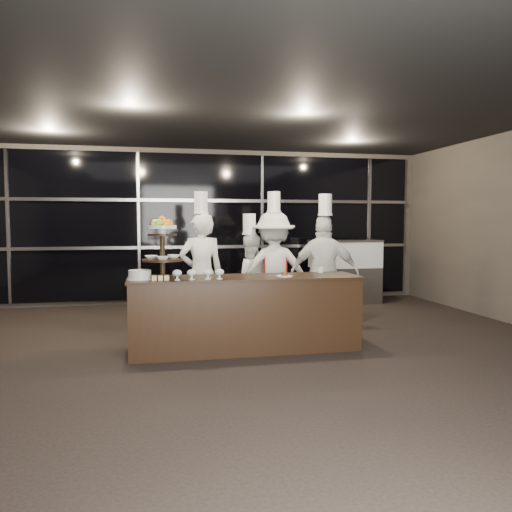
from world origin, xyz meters
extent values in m
plane|color=black|center=(0.00, 0.00, 0.00)|extent=(10.00, 10.00, 0.00)
plane|color=black|center=(0.00, 0.00, 3.00)|extent=(10.00, 10.00, 0.00)
plane|color=#473F38|center=(0.00, 5.00, 1.50)|extent=(9.00, 0.00, 9.00)
cube|color=black|center=(0.00, 4.94, 1.50)|extent=(8.60, 0.04, 2.80)
cube|color=#A5A5AA|center=(0.00, 4.89, 1.10)|extent=(8.60, 0.06, 0.06)
cube|color=#A5A5AA|center=(0.00, 4.89, 2.00)|extent=(8.60, 0.06, 0.06)
cube|color=#A5A5AA|center=(-3.50, 4.91, 1.50)|extent=(0.05, 0.05, 2.80)
cube|color=#A5A5AA|center=(-1.20, 4.91, 1.50)|extent=(0.05, 0.05, 2.80)
cube|color=#A5A5AA|center=(1.20, 4.91, 1.50)|extent=(0.05, 0.05, 2.80)
cube|color=#A5A5AA|center=(3.50, 4.91, 1.50)|extent=(0.05, 0.05, 2.80)
cube|color=black|center=(0.15, 1.18, 0.45)|extent=(2.80, 0.70, 0.90)
cube|color=black|center=(0.15, 1.18, 0.91)|extent=(2.84, 0.74, 0.03)
cylinder|color=black|center=(-0.85, 1.18, 0.94)|extent=(0.24, 0.24, 0.03)
cylinder|color=black|center=(-0.85, 1.18, 1.27)|extent=(0.06, 0.06, 0.70)
cylinder|color=black|center=(-0.85, 1.18, 1.14)|extent=(0.48, 0.48, 0.02)
cylinder|color=black|center=(-0.85, 1.18, 1.44)|extent=(0.34, 0.34, 0.02)
cylinder|color=white|center=(-0.85, 1.18, 1.48)|extent=(0.10, 0.10, 0.06)
cylinder|color=white|center=(-0.85, 1.18, 1.53)|extent=(0.34, 0.34, 0.04)
sphere|color=#FF5F15|center=(-0.77, 1.18, 1.58)|extent=(0.09, 0.09, 0.09)
sphere|color=#82AA2B|center=(-0.81, 1.25, 1.58)|extent=(0.09, 0.09, 0.09)
sphere|color=orange|center=(-0.89, 1.25, 1.58)|extent=(0.09, 0.09, 0.09)
sphere|color=gold|center=(-0.93, 1.18, 1.58)|extent=(0.09, 0.09, 0.09)
sphere|color=#68B52E|center=(-0.89, 1.12, 1.58)|extent=(0.09, 0.09, 0.09)
sphere|color=orange|center=(-0.81, 1.12, 1.58)|extent=(0.09, 0.09, 0.09)
sphere|color=orange|center=(-0.85, 1.18, 1.62)|extent=(0.09, 0.09, 0.09)
imported|color=white|center=(-0.98, 1.24, 1.17)|extent=(0.16, 0.16, 0.04)
imported|color=white|center=(-0.72, 1.24, 1.18)|extent=(0.15, 0.15, 0.05)
imported|color=white|center=(-0.85, 1.06, 1.17)|extent=(0.16, 0.16, 0.04)
cylinder|color=silver|center=(-0.69, 0.96, 0.93)|extent=(0.07, 0.07, 0.01)
cylinder|color=silver|center=(-0.69, 0.96, 0.96)|extent=(0.02, 0.02, 0.05)
ellipsoid|color=silver|center=(-0.69, 0.96, 1.01)|extent=(0.11, 0.11, 0.08)
ellipsoid|color=green|center=(-0.69, 0.96, 1.01)|extent=(0.08, 0.08, 0.05)
cylinder|color=silver|center=(-0.52, 0.96, 0.93)|extent=(0.07, 0.07, 0.01)
cylinder|color=silver|center=(-0.52, 0.96, 0.96)|extent=(0.02, 0.02, 0.05)
ellipsoid|color=silver|center=(-0.52, 0.96, 1.01)|extent=(0.11, 0.11, 0.08)
ellipsoid|color=red|center=(-0.52, 0.96, 1.01)|extent=(0.08, 0.08, 0.05)
cylinder|color=silver|center=(-0.34, 0.96, 0.93)|extent=(0.07, 0.07, 0.01)
cylinder|color=silver|center=(-0.34, 0.96, 0.96)|extent=(0.02, 0.02, 0.05)
ellipsoid|color=silver|center=(-0.34, 0.96, 1.01)|extent=(0.11, 0.11, 0.08)
ellipsoid|color=#FCECB7|center=(-0.34, 0.96, 1.01)|extent=(0.08, 0.08, 0.05)
cylinder|color=silver|center=(-0.20, 0.96, 0.93)|extent=(0.07, 0.07, 0.01)
cylinder|color=silver|center=(-0.20, 0.96, 0.96)|extent=(0.02, 0.02, 0.05)
ellipsoid|color=silver|center=(-0.20, 0.96, 1.01)|extent=(0.11, 0.11, 0.08)
ellipsoid|color=#503317|center=(-0.20, 0.96, 1.01)|extent=(0.08, 0.08, 0.05)
cylinder|color=white|center=(-1.11, 1.13, 0.93)|extent=(0.30, 0.30, 0.01)
cylinder|color=silver|center=(-1.11, 1.13, 0.98)|extent=(0.26, 0.26, 0.10)
cube|color=#EED074|center=(-0.95, 0.98, 0.95)|extent=(0.05, 0.06, 0.05)
cube|color=#EED074|center=(-0.88, 0.98, 0.95)|extent=(0.05, 0.06, 0.05)
cube|color=#EED074|center=(-0.81, 0.98, 0.95)|extent=(0.05, 0.06, 0.05)
cube|color=#EED074|center=(-0.95, 1.05, 0.95)|extent=(0.05, 0.06, 0.05)
cube|color=#EED074|center=(-0.88, 1.05, 0.95)|extent=(0.05, 0.06, 0.05)
cube|color=#EED074|center=(-0.81, 1.05, 0.95)|extent=(0.05, 0.06, 0.05)
cylinder|color=white|center=(0.63, 1.08, 0.93)|extent=(0.20, 0.20, 0.01)
cylinder|color=#4C2814|center=(0.63, 1.08, 0.95)|extent=(0.08, 0.08, 0.04)
cylinder|color=white|center=(1.22, 1.43, 0.96)|extent=(0.08, 0.08, 0.07)
cube|color=#A5A5AA|center=(2.72, 4.30, 0.35)|extent=(1.33, 0.57, 0.70)
cube|color=silver|center=(2.72, 4.30, 0.95)|extent=(1.33, 0.57, 0.50)
cube|color=#FFC67F|center=(2.72, 4.30, 0.95)|extent=(1.23, 0.47, 0.40)
cube|color=#A5A5AA|center=(2.72, 4.30, 1.22)|extent=(1.35, 0.59, 0.04)
imported|color=white|center=(-0.29, 2.19, 0.86)|extent=(0.66, 0.46, 1.71)
cylinder|color=white|center=(-0.29, 2.19, 1.86)|extent=(0.19, 0.19, 0.30)
cylinder|color=white|center=(-0.29, 2.19, 1.72)|extent=(0.21, 0.21, 0.03)
imported|color=white|center=(0.45, 2.45, 0.71)|extent=(0.72, 0.58, 1.41)
cylinder|color=white|center=(0.45, 2.45, 1.56)|extent=(0.19, 0.19, 0.30)
cylinder|color=white|center=(0.45, 2.45, 1.42)|extent=(0.21, 0.21, 0.03)
imported|color=silver|center=(0.80, 2.34, 0.87)|extent=(1.15, 0.70, 1.73)
cylinder|color=white|center=(0.80, 2.34, 1.88)|extent=(0.19, 0.19, 0.30)
cylinder|color=white|center=(0.80, 2.34, 1.74)|extent=(0.21, 0.21, 0.03)
cube|color=#AE150D|center=(0.80, 2.22, 0.87)|extent=(0.34, 0.03, 0.65)
imported|color=white|center=(1.46, 1.97, 0.84)|extent=(1.07, 0.71, 1.69)
cylinder|color=white|center=(1.46, 1.97, 1.84)|extent=(0.19, 0.19, 0.30)
cylinder|color=white|center=(1.46, 1.97, 1.69)|extent=(0.21, 0.21, 0.03)
camera|label=1|loc=(-0.99, -4.82, 1.60)|focal=35.00mm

